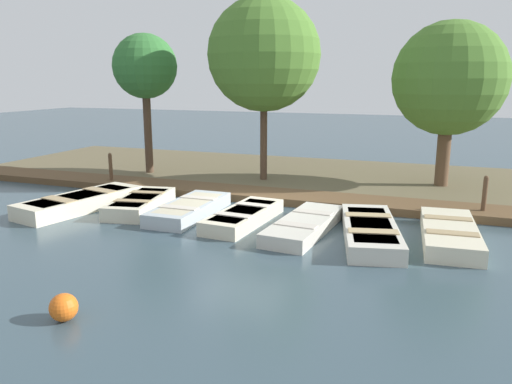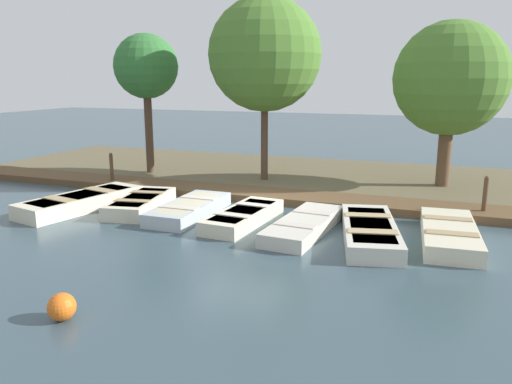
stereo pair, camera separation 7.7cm
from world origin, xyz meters
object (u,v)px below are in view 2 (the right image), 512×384
(rowboat_1, at_px, (141,203))
(buoy, at_px, (62,307))
(rowboat_2, at_px, (189,209))
(rowboat_6, at_px, (449,233))
(park_tree_far_left, at_px, (146,68))
(rowboat_3, at_px, (244,216))
(park_tree_center, at_px, (451,79))
(park_tree_left, at_px, (265,55))
(mooring_post_near, at_px, (112,169))
(rowboat_0, at_px, (81,201))
(rowboat_4, at_px, (304,225))
(rowboat_5, at_px, (370,231))
(mooring_post_far, at_px, (485,197))

(rowboat_1, bearing_deg, buoy, 12.87)
(rowboat_2, xyz_separation_m, rowboat_6, (-0.08, 6.49, 0.01))
(rowboat_1, bearing_deg, park_tree_far_left, -161.00)
(rowboat_3, distance_m, park_tree_center, 8.20)
(rowboat_6, xyz_separation_m, park_tree_left, (-4.56, -6.04, 4.15))
(rowboat_1, relative_size, mooring_post_near, 2.53)
(rowboat_1, bearing_deg, rowboat_6, 80.03)
(rowboat_0, bearing_deg, mooring_post_near, -146.89)
(rowboat_6, height_order, mooring_post_near, mooring_post_near)
(mooring_post_near, distance_m, park_tree_left, 6.42)
(rowboat_2, relative_size, park_tree_left, 0.48)
(rowboat_2, distance_m, buoy, 6.04)
(rowboat_2, bearing_deg, mooring_post_near, -120.03)
(rowboat_0, relative_size, rowboat_4, 1.14)
(rowboat_5, distance_m, mooring_post_near, 9.47)
(rowboat_4, xyz_separation_m, mooring_post_far, (-2.74, 4.07, 0.41))
(rowboat_2, height_order, rowboat_6, rowboat_6)
(mooring_post_near, distance_m, mooring_post_far, 11.56)
(mooring_post_far, bearing_deg, rowboat_0, -74.61)
(rowboat_2, bearing_deg, mooring_post_far, 107.79)
(rowboat_2, bearing_deg, rowboat_3, 84.00)
(rowboat_5, xyz_separation_m, mooring_post_near, (-2.77, -9.04, 0.38))
(park_tree_far_left, relative_size, park_tree_left, 0.83)
(park_tree_far_left, bearing_deg, park_tree_left, 92.85)
(buoy, relative_size, park_tree_far_left, 0.08)
(rowboat_0, distance_m, buoy, 6.89)
(rowboat_6, relative_size, mooring_post_far, 2.86)
(rowboat_0, distance_m, park_tree_left, 7.49)
(rowboat_5, relative_size, rowboat_6, 1.11)
(mooring_post_far, bearing_deg, rowboat_2, -71.80)
(rowboat_5, bearing_deg, park_tree_center, 153.70)
(rowboat_6, height_order, buoy, buoy)
(rowboat_4, relative_size, rowboat_5, 0.90)
(rowboat_5, xyz_separation_m, buoy, (5.59, -3.78, 0.01))
(rowboat_4, height_order, rowboat_5, rowboat_5)
(rowboat_3, distance_m, mooring_post_near, 6.42)
(rowboat_0, relative_size, rowboat_2, 1.24)
(rowboat_4, bearing_deg, mooring_post_far, 128.57)
(rowboat_1, distance_m, mooring_post_near, 3.61)
(rowboat_3, bearing_deg, park_tree_left, -162.00)
(rowboat_2, relative_size, park_tree_center, 0.56)
(mooring_post_far, xyz_separation_m, park_tree_center, (-3.30, -1.06, 2.98))
(buoy, height_order, park_tree_left, park_tree_left)
(rowboat_2, relative_size, buoy, 7.06)
(rowboat_5, xyz_separation_m, rowboat_6, (-0.44, 1.69, -0.00))
(park_tree_far_left, height_order, park_tree_left, park_tree_left)
(rowboat_0, height_order, rowboat_2, rowboat_0)
(rowboat_1, height_order, mooring_post_far, mooring_post_far)
(rowboat_0, relative_size, buoy, 8.78)
(park_tree_left, bearing_deg, rowboat_1, -23.46)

